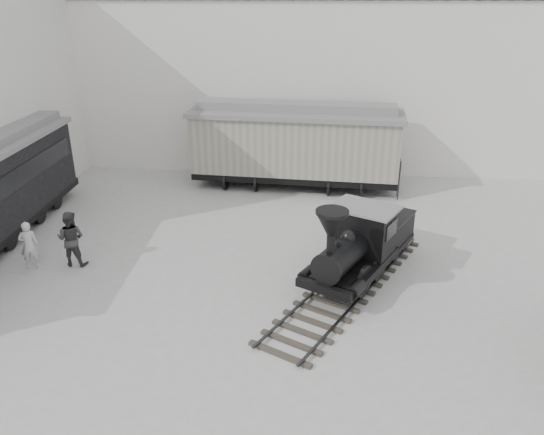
# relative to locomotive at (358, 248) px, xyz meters

# --- Properties ---
(ground) EXTENTS (90.00, 90.00, 0.00)m
(ground) POSITION_rel_locomotive_xyz_m (-2.03, -3.49, -1.09)
(ground) COLOR #9E9E9B
(north_wall) EXTENTS (34.00, 2.51, 11.00)m
(north_wall) POSITION_rel_locomotive_xyz_m (-2.03, 11.49, 4.46)
(north_wall) COLOR silver
(north_wall) RESTS_ON ground
(locomotive) EXTENTS (5.50, 8.25, 2.95)m
(locomotive) POSITION_rel_locomotive_xyz_m (0.00, 0.00, 0.00)
(locomotive) COLOR black
(locomotive) RESTS_ON ground
(boxcar) EXTENTS (9.67, 3.61, 3.88)m
(boxcar) POSITION_rel_locomotive_xyz_m (-2.38, 8.49, 0.95)
(boxcar) COLOR black
(boxcar) RESTS_ON ground
(visitor_a) EXTENTS (0.70, 0.58, 1.64)m
(visitor_a) POSITION_rel_locomotive_xyz_m (-10.62, -0.20, -0.27)
(visitor_a) COLOR silver
(visitor_a) RESTS_ON ground
(visitor_b) EXTENTS (0.93, 0.73, 1.90)m
(visitor_b) POSITION_rel_locomotive_xyz_m (-9.33, 0.13, -0.14)
(visitor_b) COLOR #303032
(visitor_b) RESTS_ON ground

